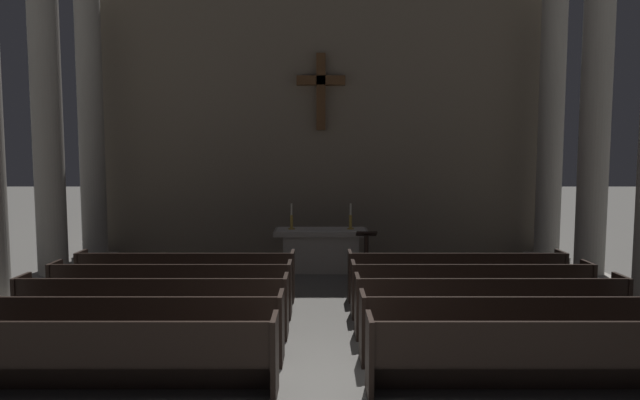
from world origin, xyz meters
name	(u,v)px	position (x,y,z in m)	size (l,w,h in m)	color
ground_plane	(321,396)	(0.00, 0.00, 0.00)	(80.00, 80.00, 0.00)	#66635E
pew_left_row_1	(97,357)	(-2.56, -0.04, 0.48)	(4.08, 0.50, 0.95)	black
pew_left_row_2	(129,328)	(-2.56, 0.98, 0.48)	(4.08, 0.50, 0.95)	black
pew_left_row_3	(153,306)	(-2.56, 2.00, 0.48)	(4.08, 0.50, 0.95)	black
pew_left_row_4	(171,289)	(-2.56, 3.02, 0.48)	(4.08, 0.50, 0.95)	black
pew_left_row_5	(186,276)	(-2.56, 4.04, 0.48)	(4.08, 0.50, 0.95)	black
pew_right_row_1	(544,357)	(2.56, -0.04, 0.48)	(4.08, 0.50, 0.95)	black
pew_right_row_2	(512,328)	(2.56, 0.98, 0.48)	(4.08, 0.50, 0.95)	black
pew_right_row_3	(488,306)	(2.56, 2.00, 0.48)	(4.08, 0.50, 0.95)	black
pew_right_row_4	(469,289)	(2.56, 3.02, 0.48)	(4.08, 0.50, 0.95)	black
pew_right_row_5	(454,276)	(2.56, 4.04, 0.48)	(4.08, 0.50, 0.95)	black
column_left_third	(45,109)	(-5.81, 5.46, 3.74)	(0.92, 0.92, 7.66)	#ADA89E
column_right_third	(594,109)	(5.81, 5.46, 3.74)	(0.92, 0.92, 7.66)	#ADA89E
column_left_fourth	(89,116)	(-5.81, 7.64, 3.74)	(0.92, 0.92, 7.66)	#ADA89E
column_right_fourth	(550,116)	(5.81, 7.64, 3.74)	(0.92, 0.92, 7.66)	#ADA89E
altar	(320,249)	(0.00, 6.63, 0.53)	(2.20, 0.90, 1.01)	#A8A399
candlestick_left	(290,221)	(-0.70, 6.63, 1.20)	(0.16, 0.16, 0.61)	#B79338
candlestick_right	(349,221)	(0.70, 6.63, 1.20)	(0.16, 0.16, 0.61)	#B79338
apse_with_cross	(320,108)	(0.00, 8.73, 4.04)	(12.59, 0.49, 8.06)	gray
lectern	(365,258)	(0.97, 5.43, 0.55)	(0.44, 0.36, 1.15)	black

